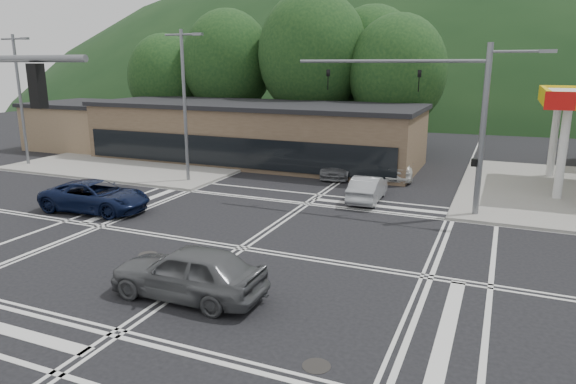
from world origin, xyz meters
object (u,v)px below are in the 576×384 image
at_px(car_queue_b, 400,168).
at_px(car_northbound, 339,166).
at_px(car_grey_center, 188,272).
at_px(car_blue_west, 96,196).
at_px(car_queue_a, 368,188).

distance_m(car_queue_b, car_northbound, 3.81).
height_order(car_grey_center, car_queue_b, car_grey_center).
distance_m(car_blue_west, car_northbound, 15.15).
bearing_deg(car_northbound, car_queue_b, 3.20).
bearing_deg(car_grey_center, car_queue_a, 170.07).
bearing_deg(car_queue_a, car_queue_b, -97.68).
height_order(car_queue_b, car_northbound, car_queue_b).
height_order(car_queue_a, car_northbound, car_queue_a).
height_order(car_blue_west, car_queue_a, car_blue_west).
relative_size(car_blue_west, car_northbound, 1.20).
relative_size(car_queue_b, car_northbound, 0.94).
xyz_separation_m(car_blue_west, car_grey_center, (9.65, -6.38, 0.10)).
bearing_deg(car_queue_a, car_northbound, -61.53).
xyz_separation_m(car_queue_a, car_queue_b, (0.52, 5.98, 0.04)).
distance_m(car_blue_west, car_queue_b, 18.01).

